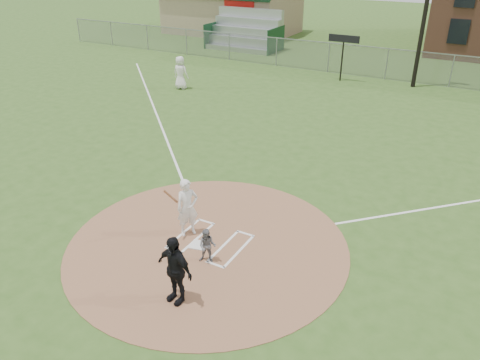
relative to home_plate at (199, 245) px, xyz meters
The scene contains 13 objects.
ground 0.28m from the home_plate, 41.86° to the left, with size 140.00×140.00×0.00m, color #32551D.
dirt_circle 0.28m from the home_plate, 41.86° to the left, with size 8.40×8.40×0.02m, color #996748.
home_plate is the anchor object (origin of this frame).
foul_line_third 12.72m from the home_plate, 133.75° to the left, with size 0.10×24.00×0.01m, color white.
catcher 0.98m from the home_plate, 38.53° to the right, with size 0.51×0.39×1.04m, color slate.
umpire 2.58m from the home_plate, 69.82° to the right, with size 1.10×0.46×1.88m, color black.
ondeck_player 17.22m from the home_plate, 127.03° to the left, with size 0.98×0.64×2.00m, color white.
batters_boxes 0.40m from the home_plate, 58.29° to the left, with size 2.08×1.88×0.01m.
batter_at_plate 1.18m from the home_plate, 147.48° to the left, with size 0.76×1.10×1.85m.
outfield_fence 22.21m from the home_plate, 89.46° to the left, with size 56.08×0.08×2.03m.
bleachers 29.36m from the home_plate, 115.87° to the left, with size 6.08×3.20×3.20m.
clubhouse 37.72m from the home_plate, 118.20° to the left, with size 12.20×8.71×6.23m.
scoreboard_sign 20.65m from the home_plate, 96.42° to the left, with size 2.00×0.10×2.93m.
Camera 1 is at (6.49, -9.74, 8.10)m, focal length 35.00 mm.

